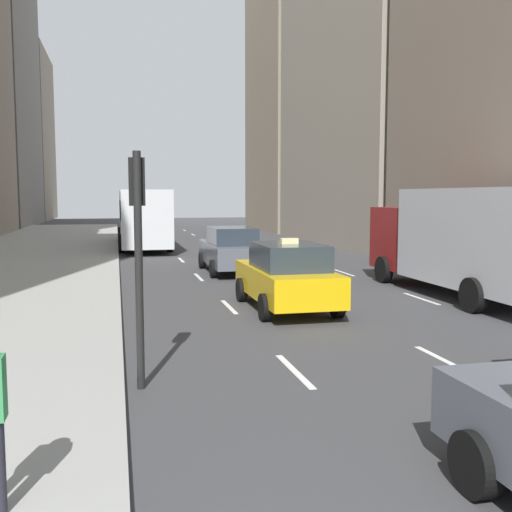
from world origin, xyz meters
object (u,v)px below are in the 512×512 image
city_bus (142,216)px  traffic_light_pole (138,231)px  taxi_second (287,276)px  sedan_black_near (231,249)px  box_truck (467,239)px

city_bus → traffic_light_pole: bearing=-92.5°
taxi_second → sedan_black_near: 7.79m
sedan_black_near → taxi_second: bearing=-90.0°
sedan_black_near → box_truck: (5.60, -7.13, 0.82)m
sedan_black_near → box_truck: size_ratio=0.57×
box_truck → traffic_light_pole: 11.43m
taxi_second → box_truck: (5.60, 0.66, 0.83)m
sedan_black_near → traffic_light_pole: 14.02m
box_truck → sedan_black_near: bearing=128.1°
sedan_black_near → box_truck: 9.10m
city_bus → box_truck: city_bus is taller
box_truck → taxi_second: bearing=-173.3°
taxi_second → traffic_light_pole: 7.00m
box_truck → city_bus: bearing=113.3°
sedan_black_near → box_truck: box_truck is taller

